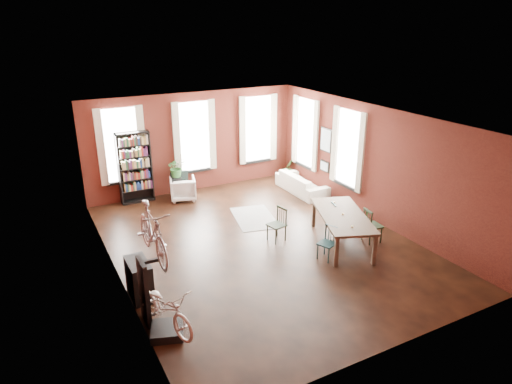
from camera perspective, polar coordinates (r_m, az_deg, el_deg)
room at (r=11.42m, az=0.21°, el=4.65°), size 9.00×9.04×3.22m
dining_table at (r=11.63m, az=10.66°, el=-4.58°), size 1.85×2.58×0.80m
dining_chair_a at (r=10.86m, az=8.87°, el=-6.38°), size 0.48×0.48×0.80m
dining_chair_b at (r=11.59m, az=2.59°, el=-4.12°), size 0.47×0.47×0.87m
dining_chair_c at (r=11.90m, az=14.36°, el=-4.07°), size 0.45×0.45×0.89m
dining_chair_d at (r=12.24m, az=10.29°, el=-3.17°), size 0.48×0.48×0.82m
bookshelf at (r=14.31m, az=-14.89°, el=2.96°), size 1.00×0.32×2.20m
white_armchair at (r=14.40m, az=-9.14°, el=0.55°), size 0.92×0.89×0.78m
cream_sofa at (r=14.90m, az=5.77°, el=1.48°), size 0.61×2.08×0.81m
striped_rug at (r=13.03m, az=-0.23°, el=-3.23°), size 1.43×1.92×0.01m
bike_trainer at (r=8.70m, az=-11.04°, el=-16.66°), size 0.72×0.72×0.16m
bike_wall_rack at (r=8.76m, az=-13.82°, el=-12.07°), size 0.16×0.60×1.30m
console_table at (r=9.67m, az=-14.39°, el=-10.51°), size 0.40×0.80×0.80m
plant_stand at (r=14.64m, az=-9.89°, el=0.61°), size 0.42×0.42×0.68m
plant_by_sofa at (r=16.31m, az=4.09°, el=2.36°), size 0.49×0.78×0.33m
plant_small at (r=13.22m, az=13.58°, el=-3.19°), size 0.38×0.45×0.14m
bicycle_floor at (r=8.20m, az=-11.49°, el=-11.77°), size 0.78×0.96×1.59m
bicycle_hung at (r=8.12m, az=-13.01°, el=-2.87°), size 0.47×1.00×1.66m
plant_on_stand at (r=14.46m, az=-9.89°, el=2.79°), size 0.58×0.64×0.49m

